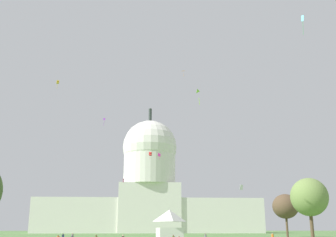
{
  "coord_description": "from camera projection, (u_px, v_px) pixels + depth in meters",
  "views": [
    {
      "loc": [
        -5.22,
        -31.03,
        2.69
      ],
      "look_at": [
        2.56,
        66.91,
        29.22
      ],
      "focal_mm": 43.45,
      "sensor_mm": 36.0,
      "label": 1
    }
  ],
  "objects": [
    {
      "name": "kite_violet_high",
      "position": [
        104.0,
        120.0,
        168.9
      ],
      "size": [
        0.97,
        0.44,
        3.37
      ],
      "rotation": [
        0.0,
        0.0,
        2.04
      ],
      "color": "purple"
    },
    {
      "name": "kite_gold_high",
      "position": [
        58.0,
        82.0,
        140.92
      ],
      "size": [
        1.02,
        1.07,
        2.89
      ],
      "rotation": [
        0.0,
        0.0,
        3.41
      ],
      "color": "gold"
    },
    {
      "name": "kite_orange_high",
      "position": [
        183.0,
        72.0,
        153.53
      ],
      "size": [
        1.47,
        1.0,
        2.26
      ],
      "rotation": [
        0.0,
        0.0,
        2.89
      ],
      "color": "orange"
    },
    {
      "name": "kite_lime_mid",
      "position": [
        200.0,
        93.0,
        74.43
      ],
      "size": [
        0.7,
        1.82,
        2.41
      ],
      "rotation": [
        0.0,
        0.0,
        1.51
      ],
      "color": "#8CD133"
    },
    {
      "name": "kite_red_mid",
      "position": [
        150.0,
        154.0,
        156.17
      ],
      "size": [
        1.25,
        1.3,
        2.63
      ],
      "rotation": [
        0.0,
        0.0,
        6.02
      ],
      "color": "red"
    },
    {
      "name": "kite_pink_mid",
      "position": [
        123.0,
        181.0,
        161.71
      ],
      "size": [
        0.56,
        0.42,
        1.5
      ],
      "rotation": [
        0.0,
        0.0,
        6.08
      ],
      "color": "pink"
    },
    {
      "name": "tree_east_near",
      "position": [
        309.0,
        197.0,
        83.33
      ],
      "size": [
        10.49,
        10.48,
        12.73
      ],
      "color": "brown",
      "rests_on": "ground_plane"
    },
    {
      "name": "event_tent",
      "position": [
        169.0,
        225.0,
        87.63
      ],
      "size": [
        5.89,
        6.53,
        6.54
      ],
      "rotation": [
        0.0,
        0.0,
        0.1
      ],
      "color": "white",
      "rests_on": "ground_plane"
    },
    {
      "name": "kite_magenta_mid",
      "position": [
        159.0,
        155.0,
        143.22
      ],
      "size": [
        1.09,
        1.01,
        2.35
      ],
      "rotation": [
        0.0,
        0.0,
        4.67
      ],
      "color": "#D1339E"
    },
    {
      "name": "kite_cyan_high",
      "position": [
        303.0,
        21.0,
        91.69
      ],
      "size": [
        0.49,
        0.46,
        4.79
      ],
      "rotation": [
        0.0,
        0.0,
        1.47
      ],
      "color": "#33BCDB"
    },
    {
      "name": "capitol_building",
      "position": [
        149.0,
        189.0,
        225.96
      ],
      "size": [
        123.0,
        30.65,
        70.28
      ],
      "color": "silver",
      "rests_on": "ground_plane"
    },
    {
      "name": "tree_east_far",
      "position": [
        285.0,
        206.0,
        123.71
      ],
      "size": [
        9.63,
        9.77,
        12.76
      ],
      "color": "brown",
      "rests_on": "ground_plane"
    },
    {
      "name": "kite_white_low",
      "position": [
        241.0,
        187.0,
        109.69
      ],
      "size": [
        1.1,
        0.53,
        1.43
      ],
      "rotation": [
        0.0,
        0.0,
        5.85
      ],
      "color": "white"
    }
  ]
}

